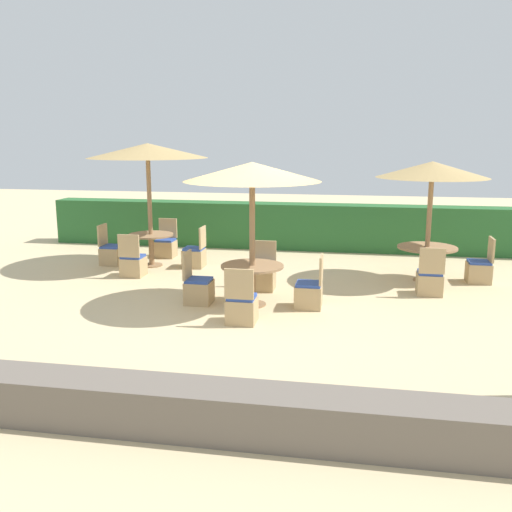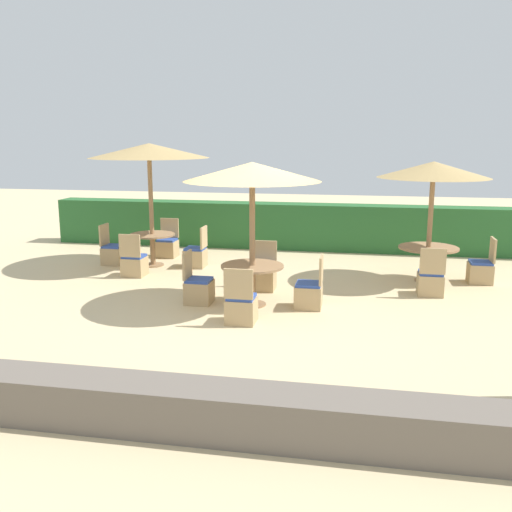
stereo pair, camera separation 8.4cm
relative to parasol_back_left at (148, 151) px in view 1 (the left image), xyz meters
name	(u,v)px [view 1 (the left image)]	position (x,y,z in m)	size (l,w,h in m)	color
ground_plane	(250,317)	(2.91, -3.29, -2.59)	(40.00, 40.00, 0.00)	#D1BA8C
hedge_row	(292,226)	(2.91, 2.62, -2.00)	(13.00, 0.70, 1.19)	#28602D
stone_border	(179,408)	(2.91, -7.07, -2.34)	(10.00, 0.56, 0.50)	#6B6056
parasol_back_left	(148,151)	(0.00, 0.00, 0.00)	(2.67, 2.67, 2.77)	#93704C
round_table_back_left	(151,241)	(0.00, 0.00, -2.02)	(1.02, 1.02, 0.74)	#93704C
patio_chair_back_left_south	(133,264)	(-0.04, -1.01, -2.33)	(0.46, 0.46, 0.93)	tan
patio_chair_back_left_north	(166,246)	(0.00, 0.99, -2.33)	(0.46, 0.46, 0.93)	tan
patio_chair_back_left_east	(195,256)	(1.01, 0.05, -2.33)	(0.46, 0.46, 0.93)	tan
patio_chair_back_left_west	(111,253)	(-0.97, -0.03, -2.33)	(0.46, 0.46, 0.93)	tan
parasol_back_right	(432,170)	(6.03, -0.31, -0.33)	(2.21, 2.21, 2.43)	#93704C
round_table_back_right	(427,253)	(6.03, -0.31, -2.00)	(1.20, 1.20, 0.72)	#93704C
patio_chair_back_right_east	(480,270)	(7.09, -0.26, -2.33)	(0.46, 0.46, 0.93)	tan
patio_chair_back_right_south	(430,281)	(5.98, -1.39, -2.33)	(0.46, 0.46, 0.93)	tan
parasol_center	(252,173)	(2.84, -2.63, -0.27)	(2.35, 2.35, 2.50)	#93704C
round_table_center	(252,273)	(2.84, -2.63, -2.01)	(1.09, 1.09, 0.72)	#93704C
patio_chair_center_north	(263,276)	(2.85, -1.57, -2.33)	(0.46, 0.46, 0.93)	tan
patio_chair_center_east	(309,293)	(3.84, -2.61, -2.33)	(0.46, 0.46, 0.93)	tan
patio_chair_center_south	(242,307)	(2.85, -3.63, -2.33)	(0.46, 0.46, 0.93)	tan
patio_chair_center_west	(198,289)	(1.87, -2.69, -2.33)	(0.46, 0.46, 0.93)	tan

